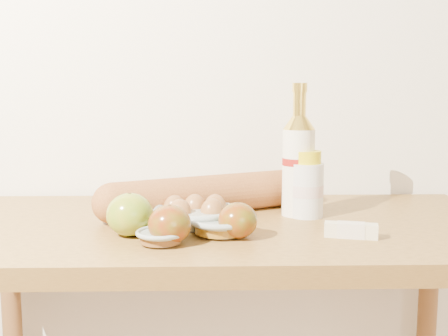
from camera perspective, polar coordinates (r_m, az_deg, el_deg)
The scene contains 12 objects.
back_wall at distance 1.50m, azimuth -0.34°, elevation 12.66°, with size 3.50×0.02×2.60m, color white.
table at distance 1.23m, azimuth -0.03°, elevation -11.09°, with size 1.20×0.60×0.90m.
bourbon_bottle at distance 1.25m, azimuth 7.57°, elevation 0.57°, with size 0.09×0.09×0.29m.
cream_bottle at distance 1.24m, azimuth 8.40°, elevation -1.86°, with size 0.09×0.09×0.15m.
egg_bowl at distance 1.16m, azimuth -2.91°, elevation -4.69°, with size 0.19×0.19×0.06m.
baguette at distance 1.27m, azimuth -1.71°, elevation -2.72°, with size 0.51×0.30×0.09m.
apple_yellowgreen at distance 1.09m, azimuth -9.53°, elevation -4.69°, with size 0.12×0.12×0.08m.
apple_redgreen_front at distance 1.03m, azimuth -5.54°, elevation -5.75°, with size 0.08×0.08×0.07m.
apple_redgreen_right at distance 1.06m, azimuth 1.41°, elevation -5.35°, with size 0.09×0.09×0.07m.
sugar_bowl at distance 1.03m, azimuth -6.43°, elevation -6.96°, with size 0.11×0.11×0.03m.
syrup_bowl at distance 1.09m, azimuth -0.38°, elevation -5.91°, with size 0.13×0.13×0.03m.
butter_stick at distance 1.10m, azimuth 12.77°, elevation -6.19°, with size 0.10×0.05×0.03m.
Camera 1 is at (-0.03, 0.02, 1.18)m, focal length 45.00 mm.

